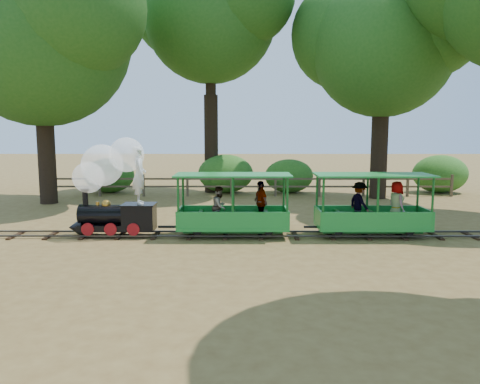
{
  "coord_description": "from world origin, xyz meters",
  "views": [
    {
      "loc": [
        -0.54,
        -13.06,
        3.04
      ],
      "look_at": [
        -0.59,
        0.5,
        1.21
      ],
      "focal_mm": 35.0,
      "sensor_mm": 36.0,
      "label": 1
    }
  ],
  "objects_px": {
    "locomotive": "(111,180)",
    "carriage_front": "(236,211)",
    "fence": "(253,184)",
    "carriage_rear": "(373,209)"
  },
  "relations": [
    {
      "from": "locomotive",
      "to": "carriage_front",
      "type": "relative_size",
      "value": 0.88
    },
    {
      "from": "carriage_rear",
      "to": "fence",
      "type": "relative_size",
      "value": 0.18
    },
    {
      "from": "carriage_rear",
      "to": "fence",
      "type": "bearing_deg",
      "value": 111.79
    },
    {
      "from": "locomotive",
      "to": "carriage_front",
      "type": "distance_m",
      "value": 3.65
    },
    {
      "from": "carriage_front",
      "to": "locomotive",
      "type": "bearing_deg",
      "value": 178.84
    },
    {
      "from": "fence",
      "to": "carriage_rear",
      "type": "bearing_deg",
      "value": -68.21
    },
    {
      "from": "carriage_front",
      "to": "fence",
      "type": "xyz_separation_m",
      "value": [
        0.71,
        8.0,
        -0.17
      ]
    },
    {
      "from": "carriage_front",
      "to": "fence",
      "type": "bearing_deg",
      "value": 84.95
    },
    {
      "from": "locomotive",
      "to": "carriage_rear",
      "type": "xyz_separation_m",
      "value": [
        7.44,
        -0.06,
        -0.84
      ]
    },
    {
      "from": "locomotive",
      "to": "carriage_front",
      "type": "bearing_deg",
      "value": -1.16
    }
  ]
}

